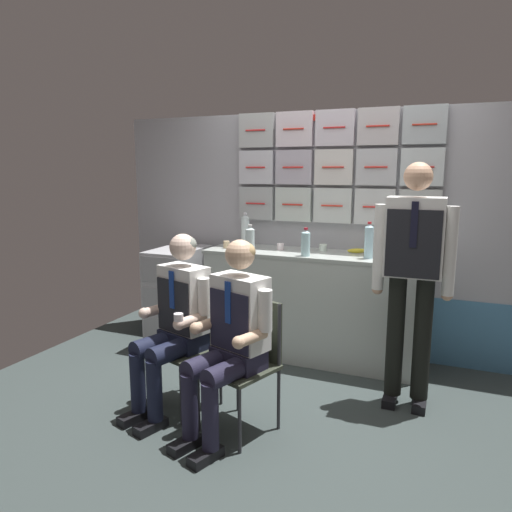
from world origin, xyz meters
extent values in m
cube|color=#333C3B|center=(0.00, 0.00, -0.02)|extent=(4.80, 4.80, 0.04)
cube|color=#A5A5AD|center=(0.00, 1.38, 1.07)|extent=(4.20, 0.06, 2.15)
cube|color=teal|center=(0.00, 1.34, 0.29)|extent=(4.12, 0.01, 0.58)
cube|color=#A8ADAE|center=(-0.72, 1.32, 1.33)|extent=(0.34, 0.06, 0.30)
cylinder|color=red|center=(-0.72, 1.28, 1.33)|extent=(0.19, 0.01, 0.01)
cube|color=silver|center=(-0.35, 1.32, 1.33)|extent=(0.34, 0.06, 0.30)
cylinder|color=red|center=(-0.35, 1.28, 1.33)|extent=(0.19, 0.01, 0.01)
cube|color=silver|center=(0.01, 1.32, 1.33)|extent=(0.34, 0.06, 0.30)
cylinder|color=red|center=(0.01, 1.28, 1.33)|extent=(0.19, 0.01, 0.01)
cube|color=silver|center=(0.37, 1.32, 1.33)|extent=(0.34, 0.06, 0.30)
cylinder|color=red|center=(0.37, 1.28, 1.33)|extent=(0.19, 0.01, 0.01)
cube|color=#ADB1AE|center=(0.74, 1.32, 1.33)|extent=(0.34, 0.06, 0.30)
cylinder|color=red|center=(0.74, 1.28, 1.33)|extent=(0.19, 0.01, 0.01)
cube|color=silver|center=(-0.72, 1.32, 1.67)|extent=(0.34, 0.06, 0.30)
cylinder|color=red|center=(-0.72, 1.28, 1.67)|extent=(0.19, 0.01, 0.01)
cube|color=#B3ACBA|center=(-0.35, 1.32, 1.67)|extent=(0.34, 0.06, 0.30)
cylinder|color=red|center=(-0.35, 1.28, 1.67)|extent=(0.19, 0.01, 0.01)
cube|color=silver|center=(0.01, 1.32, 1.67)|extent=(0.34, 0.06, 0.30)
cylinder|color=red|center=(0.01, 1.28, 1.67)|extent=(0.19, 0.01, 0.01)
cube|color=silver|center=(0.37, 1.32, 1.67)|extent=(0.34, 0.06, 0.30)
cylinder|color=red|center=(0.37, 1.28, 1.67)|extent=(0.19, 0.01, 0.01)
cube|color=silver|center=(0.74, 1.32, 1.67)|extent=(0.34, 0.06, 0.30)
cylinder|color=red|center=(0.74, 1.28, 1.67)|extent=(0.19, 0.01, 0.01)
cube|color=#AFB1B1|center=(-0.72, 1.32, 2.00)|extent=(0.34, 0.06, 0.30)
cylinder|color=red|center=(-0.72, 1.28, 2.00)|extent=(0.19, 0.01, 0.01)
cube|color=silver|center=(-0.35, 1.32, 2.00)|extent=(0.34, 0.06, 0.30)
cylinder|color=red|center=(-0.35, 1.28, 2.00)|extent=(0.19, 0.01, 0.01)
cube|color=silver|center=(0.01, 1.32, 2.00)|extent=(0.34, 0.06, 0.30)
cylinder|color=red|center=(0.01, 1.28, 2.00)|extent=(0.19, 0.01, 0.01)
cube|color=#BDB6B8|center=(0.37, 1.32, 2.00)|extent=(0.34, 0.06, 0.30)
cylinder|color=red|center=(0.37, 1.28, 2.00)|extent=(0.19, 0.01, 0.01)
cube|color=#A9B2B6|center=(0.74, 1.32, 2.00)|extent=(0.34, 0.06, 0.30)
cylinder|color=red|center=(0.74, 1.28, 2.00)|extent=(0.19, 0.01, 0.01)
cube|color=red|center=(-0.13, 1.33, 2.09)|extent=(0.20, 0.02, 0.05)
cube|color=#B7C0BA|center=(-0.11, 1.09, 0.46)|extent=(1.83, 0.52, 0.91)
cube|color=#A8B1AA|center=(-0.11, 1.09, 0.93)|extent=(1.86, 0.53, 0.03)
sphere|color=black|center=(-1.53, 0.69, 0.04)|extent=(0.07, 0.07, 0.07)
sphere|color=black|center=(-1.22, 0.69, 0.04)|extent=(0.07, 0.07, 0.07)
sphere|color=black|center=(-1.53, 1.24, 0.04)|extent=(0.07, 0.07, 0.07)
sphere|color=black|center=(-1.22, 1.24, 0.04)|extent=(0.07, 0.07, 0.07)
cube|color=#B2B3B8|center=(-1.38, 0.96, 0.49)|extent=(0.40, 0.64, 0.84)
cube|color=#9E9EA3|center=(-1.38, 0.64, 0.21)|extent=(0.35, 0.01, 0.22)
cube|color=#9E9EA3|center=(-1.38, 0.64, 0.49)|extent=(0.35, 0.01, 0.22)
cube|color=#9E9EA3|center=(-1.38, 0.64, 0.77)|extent=(0.35, 0.01, 0.22)
cylinder|color=#28282D|center=(-1.38, 0.66, 0.89)|extent=(0.32, 0.02, 0.02)
cylinder|color=#2D2D33|center=(-0.89, -0.24, 0.20)|extent=(0.02, 0.02, 0.41)
cylinder|color=#2D2D33|center=(-0.55, -0.35, 0.20)|extent=(0.02, 0.02, 0.41)
cylinder|color=#2D2D33|center=(-0.78, 0.10, 0.20)|extent=(0.02, 0.02, 0.41)
cylinder|color=#2D2D33|center=(-0.44, -0.01, 0.20)|extent=(0.02, 0.02, 0.41)
cube|color=#32372B|center=(-0.66, -0.13, 0.42)|extent=(0.50, 0.50, 0.02)
cube|color=#32372B|center=(-0.61, 0.05, 0.63)|extent=(0.36, 0.14, 0.40)
cylinder|color=#2D2D33|center=(-0.78, 0.10, 0.63)|extent=(0.02, 0.02, 0.40)
cylinder|color=#2D2D33|center=(-0.44, -0.01, 0.63)|extent=(0.02, 0.02, 0.40)
cube|color=black|center=(-0.86, -0.45, 0.03)|extent=(0.15, 0.24, 0.06)
cube|color=black|center=(-0.69, -0.50, 0.03)|extent=(0.15, 0.24, 0.06)
cylinder|color=#181D33|center=(-0.85, -0.41, 0.26)|extent=(0.10, 0.10, 0.40)
cylinder|color=#181D33|center=(-0.68, -0.46, 0.26)|extent=(0.10, 0.10, 0.40)
cylinder|color=#181D33|center=(-0.80, -0.25, 0.48)|extent=(0.23, 0.38, 0.13)
cylinder|color=#181D33|center=(-0.63, -0.31, 0.48)|extent=(0.23, 0.38, 0.13)
cube|color=#181D33|center=(-0.66, -0.13, 0.49)|extent=(0.37, 0.29, 0.12)
cube|color=white|center=(-0.66, -0.11, 0.78)|extent=(0.38, 0.28, 0.45)
cube|color=#202228|center=(-0.69, -0.20, 0.74)|extent=(0.30, 0.11, 0.36)
cube|color=navy|center=(-0.69, -0.21, 0.86)|extent=(0.04, 0.02, 0.25)
cylinder|color=white|center=(-0.85, -0.05, 0.83)|extent=(0.08, 0.08, 0.25)
cylinder|color=beige|center=(-0.86, -0.15, 0.68)|extent=(0.13, 0.24, 0.07)
sphere|color=beige|center=(-0.89, -0.25, 0.68)|extent=(0.08, 0.08, 0.08)
cylinder|color=white|center=(-0.47, -0.17, 0.83)|extent=(0.08, 0.08, 0.25)
cylinder|color=beige|center=(-0.52, -0.26, 0.68)|extent=(0.13, 0.24, 0.07)
sphere|color=beige|center=(-0.55, -0.36, 0.68)|extent=(0.08, 0.08, 0.08)
cylinder|color=white|center=(-0.55, -0.36, 0.72)|extent=(0.06, 0.06, 0.06)
sphere|color=beige|center=(-0.66, -0.11, 1.13)|extent=(0.18, 0.18, 0.18)
ellipsoid|color=gray|center=(-0.65, -0.10, 1.15)|extent=(0.22, 0.21, 0.13)
cylinder|color=#2D2D33|center=(-0.41, -0.38, 0.20)|extent=(0.02, 0.02, 0.41)
cylinder|color=#2D2D33|center=(-0.06, -0.50, 0.20)|extent=(0.02, 0.02, 0.41)
cylinder|color=#2D2D33|center=(-0.29, -0.04, 0.20)|extent=(0.02, 0.02, 0.41)
cylinder|color=#2D2D33|center=(0.05, -0.16, 0.20)|extent=(0.02, 0.02, 0.41)
cube|color=#32372B|center=(-0.18, -0.27, 0.42)|extent=(0.51, 0.51, 0.02)
cube|color=#32372B|center=(-0.11, -0.09, 0.63)|extent=(0.36, 0.15, 0.40)
cylinder|color=#2D2D33|center=(-0.29, -0.04, 0.63)|extent=(0.02, 0.02, 0.40)
cylinder|color=#2D2D33|center=(0.05, -0.16, 0.63)|extent=(0.02, 0.02, 0.40)
cube|color=black|center=(-0.38, -0.59, 0.03)|extent=(0.16, 0.24, 0.06)
cube|color=black|center=(-0.21, -0.65, 0.03)|extent=(0.16, 0.24, 0.06)
cylinder|color=#201E33|center=(-0.37, -0.55, 0.26)|extent=(0.10, 0.10, 0.40)
cylinder|color=#201E33|center=(-0.20, -0.61, 0.26)|extent=(0.10, 0.10, 0.40)
cylinder|color=#201E33|center=(-0.31, -0.40, 0.48)|extent=(0.24, 0.39, 0.13)
cylinder|color=#201E33|center=(-0.15, -0.46, 0.48)|extent=(0.24, 0.39, 0.13)
cube|color=#201E33|center=(-0.18, -0.27, 0.49)|extent=(0.37, 0.29, 0.12)
cube|color=white|center=(-0.17, -0.25, 0.78)|extent=(0.39, 0.29, 0.46)
cube|color=#202034|center=(-0.20, -0.35, 0.74)|extent=(0.30, 0.11, 0.37)
cube|color=navy|center=(-0.21, -0.35, 0.86)|extent=(0.04, 0.02, 0.26)
cylinder|color=white|center=(-0.36, -0.19, 0.83)|extent=(0.08, 0.08, 0.25)
cylinder|color=#D9B08C|center=(-0.38, -0.29, 0.69)|extent=(0.14, 0.24, 0.07)
sphere|color=#D9B08C|center=(-0.41, -0.39, 0.69)|extent=(0.08, 0.08, 0.08)
cylinder|color=white|center=(0.02, -0.32, 0.83)|extent=(0.08, 0.08, 0.25)
cylinder|color=#D9B08C|center=(-0.03, -0.41, 0.69)|extent=(0.14, 0.24, 0.07)
sphere|color=#D9B08C|center=(-0.07, -0.51, 0.69)|extent=(0.08, 0.08, 0.08)
sphere|color=#D9B08C|center=(-0.17, -0.25, 1.14)|extent=(0.18, 0.18, 0.18)
ellipsoid|color=tan|center=(-0.17, -0.24, 1.16)|extent=(0.22, 0.21, 0.13)
cube|color=black|center=(0.67, 0.48, 0.03)|extent=(0.09, 0.24, 0.06)
cube|color=black|center=(0.87, 0.48, 0.03)|extent=(0.09, 0.24, 0.06)
cylinder|color=black|center=(0.68, 0.51, 0.50)|extent=(0.12, 0.12, 0.87)
cylinder|color=black|center=(0.86, 0.51, 0.50)|extent=(0.12, 0.12, 0.87)
cube|color=white|center=(0.77, 0.51, 1.20)|extent=(0.38, 0.22, 0.53)
cube|color=black|center=(0.77, 0.40, 1.17)|extent=(0.35, 0.02, 0.45)
cube|color=black|center=(0.77, 0.39, 1.30)|extent=(0.04, 0.01, 0.30)
cylinder|color=white|center=(0.54, 0.51, 1.12)|extent=(0.08, 0.08, 0.59)
sphere|color=tan|center=(0.54, 0.51, 0.82)|extent=(0.08, 0.08, 0.08)
cylinder|color=white|center=(1.00, 0.51, 1.12)|extent=(0.08, 0.08, 0.59)
sphere|color=tan|center=(1.00, 0.51, 0.82)|extent=(0.08, 0.08, 0.08)
sphere|color=tan|center=(0.77, 0.51, 1.60)|extent=(0.19, 0.19, 0.19)
ellipsoid|color=black|center=(0.77, 0.53, 1.62)|extent=(0.19, 0.17, 0.13)
cylinder|color=#ADD9E7|center=(0.39, 1.00, 1.07)|extent=(0.07, 0.07, 0.25)
cone|color=#ADD9E7|center=(0.39, 1.00, 1.21)|extent=(0.07, 0.07, 0.02)
cylinder|color=red|center=(0.39, 1.00, 1.23)|extent=(0.03, 0.03, 0.02)
cylinder|color=silver|center=(-0.76, 1.15, 1.08)|extent=(0.08, 0.08, 0.27)
cone|color=silver|center=(-0.76, 1.15, 1.23)|extent=(0.08, 0.08, 0.02)
cylinder|color=silver|center=(-0.76, 1.15, 1.25)|extent=(0.03, 0.03, 0.02)
cylinder|color=silver|center=(-0.11, 0.92, 1.04)|extent=(0.08, 0.08, 0.19)
cone|color=silver|center=(-0.11, 0.92, 1.15)|extent=(0.08, 0.08, 0.02)
cylinder|color=red|center=(-0.11, 0.92, 1.17)|extent=(0.03, 0.03, 0.02)
cylinder|color=silver|center=(-0.61, 0.92, 1.04)|extent=(0.08, 0.08, 0.20)
cone|color=silver|center=(-0.61, 0.92, 1.15)|extent=(0.08, 0.08, 0.02)
cylinder|color=silver|center=(-0.61, 0.92, 1.17)|extent=(0.04, 0.04, 0.02)
cylinder|color=#CDB085|center=(-0.89, 1.02, 0.97)|extent=(0.06, 0.06, 0.07)
cylinder|color=#382114|center=(-0.89, 1.02, 1.00)|extent=(0.05, 0.05, 0.01)
cylinder|color=white|center=(-0.41, 1.12, 0.97)|extent=(0.06, 0.06, 0.06)
cylinder|color=#382114|center=(-0.41, 1.12, 0.99)|extent=(0.05, 0.05, 0.01)
cylinder|color=white|center=(-0.04, 1.21, 0.97)|extent=(0.07, 0.07, 0.06)
cylinder|color=#382114|center=(-0.04, 1.21, 0.99)|extent=(0.06, 0.06, 0.01)
ellipsoid|color=yellow|center=(0.26, 1.22, 0.96)|extent=(0.17, 0.10, 0.04)
cylinder|color=#4C3819|center=(0.33, 1.25, 0.97)|extent=(0.01, 0.01, 0.02)
camera|label=1|loc=(1.01, -2.81, 1.64)|focal=33.36mm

